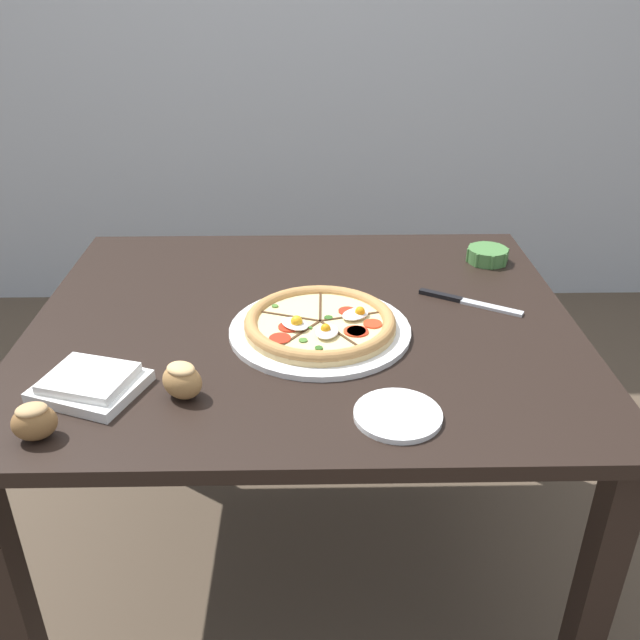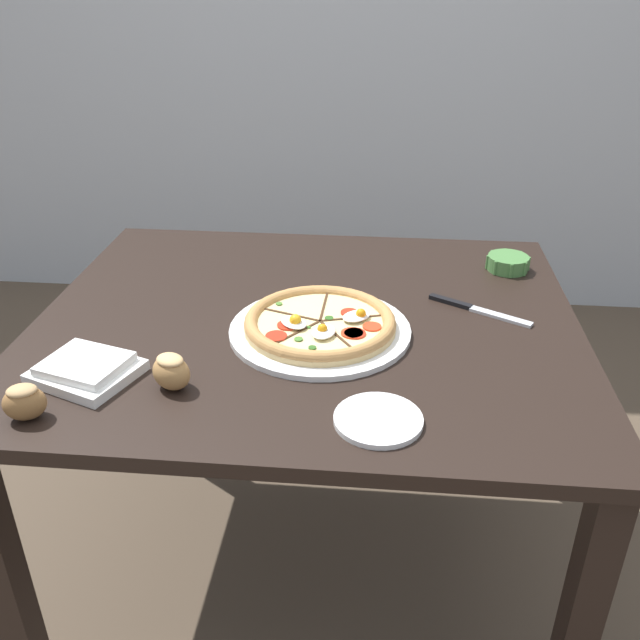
% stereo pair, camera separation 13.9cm
% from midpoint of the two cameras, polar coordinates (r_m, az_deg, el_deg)
% --- Properties ---
extents(ground_plane, '(12.00, 12.00, 0.00)m').
position_cam_midpoint_polar(ground_plane, '(1.91, 1.31, -19.33)').
color(ground_plane, brown).
extents(dining_table, '(1.16, 0.99, 0.72)m').
position_cam_midpoint_polar(dining_table, '(1.51, 1.57, -3.02)').
color(dining_table, black).
rests_on(dining_table, ground_plane).
extents(pizza, '(0.38, 0.38, 0.05)m').
position_cam_midpoint_polar(pizza, '(1.39, 2.86, -0.48)').
color(pizza, white).
rests_on(pizza, dining_table).
extents(ramekin_bowl, '(0.11, 0.11, 0.04)m').
position_cam_midpoint_polar(ramekin_bowl, '(1.77, 17.75, 4.58)').
color(ramekin_bowl, '#4C8442').
rests_on(ramekin_bowl, dining_table).
extents(napkin_folded, '(0.22, 0.20, 0.04)m').
position_cam_midpoint_polar(napkin_folded, '(1.30, -16.26, -4.09)').
color(napkin_folded, white).
rests_on(napkin_folded, dining_table).
extents(bread_piece_near, '(0.08, 0.07, 0.06)m').
position_cam_midpoint_polar(bread_piece_near, '(1.21, -20.69, -6.55)').
color(bread_piece_near, olive).
rests_on(bread_piece_near, dining_table).
extents(bread_piece_mid, '(0.09, 0.09, 0.07)m').
position_cam_midpoint_polar(bread_piece_mid, '(1.22, -9.28, -4.36)').
color(bread_piece_mid, '#B27F47').
rests_on(bread_piece_mid, dining_table).
extents(knife_main, '(0.22, 0.14, 0.01)m').
position_cam_midpoint_polar(knife_main, '(1.54, 15.67, 0.77)').
color(knife_main, silver).
rests_on(knife_main, dining_table).
extents(side_saucer, '(0.15, 0.15, 0.01)m').
position_cam_midpoint_polar(side_saucer, '(1.15, 8.42, -8.42)').
color(side_saucer, white).
rests_on(side_saucer, dining_table).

